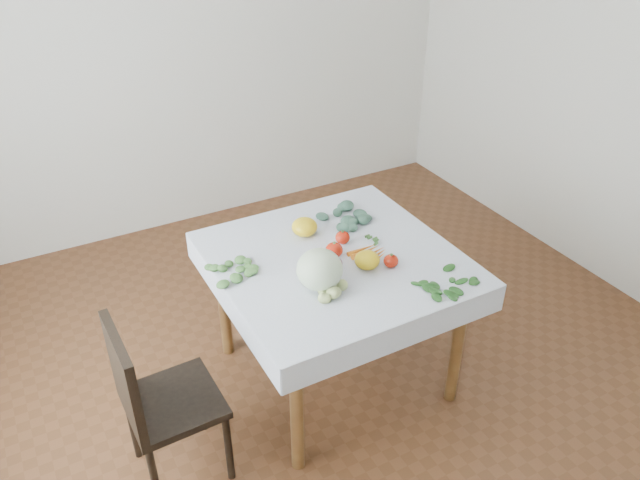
# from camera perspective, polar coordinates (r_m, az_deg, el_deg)

# --- Properties ---
(ground) EXTENTS (4.00, 4.00, 0.00)m
(ground) POSITION_cam_1_polar(r_m,az_deg,el_deg) (3.47, 1.29, -12.06)
(ground) COLOR brown
(back_wall) EXTENTS (4.00, 0.04, 2.70)m
(back_wall) POSITION_cam_1_polar(r_m,az_deg,el_deg) (4.47, -11.91, 17.62)
(back_wall) COLOR silver
(back_wall) RESTS_ON ground
(table) EXTENTS (1.00, 1.00, 0.75)m
(table) POSITION_cam_1_polar(r_m,az_deg,el_deg) (3.05, 1.44, -3.18)
(table) COLOR brown
(table) RESTS_ON ground
(tablecloth) EXTENTS (1.12, 1.12, 0.01)m
(tablecloth) POSITION_cam_1_polar(r_m,az_deg,el_deg) (2.99, 1.46, -1.63)
(tablecloth) COLOR white
(tablecloth) RESTS_ON table
(chair) EXTENTS (0.39, 0.39, 0.85)m
(chair) POSITION_cam_1_polar(r_m,az_deg,el_deg) (2.75, -15.02, -13.65)
(chair) COLOR black
(chair) RESTS_ON ground
(cabbage) EXTENTS (0.27, 0.27, 0.19)m
(cabbage) POSITION_cam_1_polar(r_m,az_deg,el_deg) (2.74, -0.04, -2.72)
(cabbage) COLOR beige
(cabbage) RESTS_ON tablecloth
(tomato_a) EXTENTS (0.08, 0.08, 0.06)m
(tomato_a) POSITION_cam_1_polar(r_m,az_deg,el_deg) (2.89, -0.72, -2.11)
(tomato_a) COLOR #B11D0B
(tomato_a) RESTS_ON tablecloth
(tomato_b) EXTENTS (0.09, 0.09, 0.06)m
(tomato_b) POSITION_cam_1_polar(r_m,az_deg,el_deg) (3.08, 2.07, 0.23)
(tomato_b) COLOR #B11D0B
(tomato_b) RESTS_ON tablecloth
(tomato_c) EXTENTS (0.10, 0.10, 0.07)m
(tomato_c) POSITION_cam_1_polar(r_m,az_deg,el_deg) (2.97, 1.30, -0.93)
(tomato_c) COLOR #B11D0B
(tomato_c) RESTS_ON tablecloth
(tomato_d) EXTENTS (0.08, 0.08, 0.06)m
(tomato_d) POSITION_cam_1_polar(r_m,az_deg,el_deg) (2.93, 6.51, -1.91)
(tomato_d) COLOR #B11D0B
(tomato_d) RESTS_ON tablecloth
(heirloom_back) EXTENTS (0.16, 0.16, 0.09)m
(heirloom_back) POSITION_cam_1_polar(r_m,az_deg,el_deg) (3.14, -1.42, 1.21)
(heirloom_back) COLOR gold
(heirloom_back) RESTS_ON tablecloth
(heirloom_front) EXTENTS (0.13, 0.13, 0.08)m
(heirloom_front) POSITION_cam_1_polar(r_m,az_deg,el_deg) (2.90, 4.33, -1.83)
(heirloom_front) COLOR gold
(heirloom_front) RESTS_ON tablecloth
(onion_a) EXTENTS (0.11, 0.11, 0.07)m
(onion_a) POSITION_cam_1_polar(r_m,az_deg,el_deg) (2.80, 0.53, -3.32)
(onion_a) COLOR #5A1934
(onion_a) RESTS_ON tablecloth
(onion_b) EXTENTS (0.10, 0.10, 0.07)m
(onion_b) POSITION_cam_1_polar(r_m,az_deg,el_deg) (2.88, 1.26, -2.22)
(onion_b) COLOR #5A1934
(onion_b) RESTS_ON tablecloth
(tomatillo_cluster) EXTENTS (0.14, 0.10, 0.04)m
(tomatillo_cluster) POSITION_cam_1_polar(r_m,az_deg,el_deg) (2.74, 1.02, -4.57)
(tomatillo_cluster) COLOR #A5BC6C
(tomatillo_cluster) RESTS_ON tablecloth
(carrot_bunch) EXTENTS (0.17, 0.18, 0.03)m
(carrot_bunch) POSITION_cam_1_polar(r_m,az_deg,el_deg) (3.00, 4.68, -1.26)
(carrot_bunch) COLOR orange
(carrot_bunch) RESTS_ON tablecloth
(kale_bunch) EXTENTS (0.31, 0.23, 0.04)m
(kale_bunch) POSITION_cam_1_polar(r_m,az_deg,el_deg) (3.28, 2.39, 2.09)
(kale_bunch) COLOR #3B624D
(kale_bunch) RESTS_ON tablecloth
(basil_bunch) EXTENTS (0.28, 0.21, 0.01)m
(basil_bunch) POSITION_cam_1_polar(r_m,az_deg,el_deg) (2.86, 11.63, -3.95)
(basil_bunch) COLOR #1F4A17
(basil_bunch) RESTS_ON tablecloth
(dill_bunch) EXTENTS (0.24, 0.18, 0.02)m
(dill_bunch) POSITION_cam_1_polar(r_m,az_deg,el_deg) (2.90, -7.59, -2.74)
(dill_bunch) COLOR #47813B
(dill_bunch) RESTS_ON tablecloth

